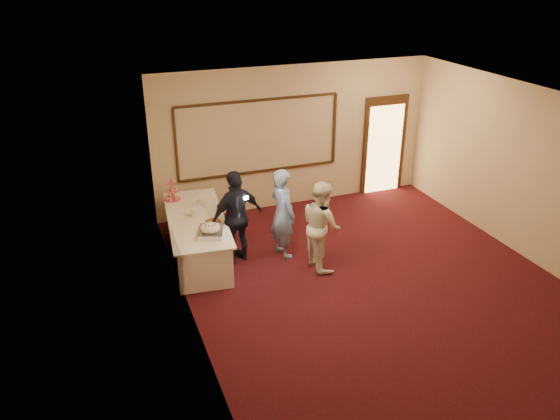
% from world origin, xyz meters
% --- Properties ---
extents(floor, '(7.00, 7.00, 0.00)m').
position_xyz_m(floor, '(0.00, 0.00, 0.00)').
color(floor, black).
rests_on(floor, ground).
extents(room_walls, '(6.04, 7.04, 3.02)m').
position_xyz_m(room_walls, '(0.00, 0.00, 2.03)').
color(room_walls, beige).
rests_on(room_walls, floor).
extents(wall_molding, '(3.45, 0.04, 1.55)m').
position_xyz_m(wall_molding, '(-0.80, 3.47, 1.60)').
color(wall_molding, black).
rests_on(wall_molding, room_walls).
extents(doorway, '(1.05, 0.07, 2.20)m').
position_xyz_m(doorway, '(2.15, 3.45, 1.08)').
color(doorway, black).
rests_on(doorway, floor).
extents(buffet_table, '(1.25, 2.63, 0.77)m').
position_xyz_m(buffet_table, '(-2.51, 1.89, 0.39)').
color(buffet_table, white).
rests_on(buffet_table, floor).
extents(pavlova_tray, '(0.53, 0.62, 0.20)m').
position_xyz_m(pavlova_tray, '(-2.42, 1.18, 0.86)').
color(pavlova_tray, '#A8ACAF').
rests_on(pavlova_tray, buffet_table).
extents(cupcake_stand, '(0.31, 0.31, 0.46)m').
position_xyz_m(cupcake_stand, '(-2.75, 2.83, 0.93)').
color(cupcake_stand, '#F14876').
rests_on(cupcake_stand, buffet_table).
extents(plate_stack_a, '(0.21, 0.21, 0.17)m').
position_xyz_m(plate_stack_a, '(-2.48, 1.93, 0.86)').
color(plate_stack_a, white).
rests_on(plate_stack_a, buffet_table).
extents(plate_stack_b, '(0.18, 0.18, 0.15)m').
position_xyz_m(plate_stack_b, '(-2.28, 2.34, 0.84)').
color(plate_stack_b, white).
rests_on(plate_stack_b, buffet_table).
extents(tart, '(0.31, 0.31, 0.06)m').
position_xyz_m(tart, '(-2.29, 1.52, 0.80)').
color(tart, white).
rests_on(tart, buffet_table).
extents(man, '(0.54, 0.68, 1.65)m').
position_xyz_m(man, '(-1.07, 1.41, 0.83)').
color(man, '#7B9FD2').
rests_on(man, floor).
extents(woman, '(0.64, 0.80, 1.58)m').
position_xyz_m(woman, '(-0.59, 0.82, 0.79)').
color(woman, white).
rests_on(woman, floor).
extents(guest, '(1.07, 0.67, 1.69)m').
position_xyz_m(guest, '(-1.88, 1.50, 0.85)').
color(guest, black).
rests_on(guest, floor).
extents(camera_flash, '(0.08, 0.06, 0.05)m').
position_xyz_m(camera_flash, '(-1.74, 1.37, 1.24)').
color(camera_flash, white).
rests_on(camera_flash, guest).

